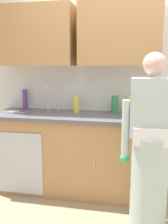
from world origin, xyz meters
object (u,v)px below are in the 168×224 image
at_px(sink, 47,114).
at_px(bottle_cleaner_spray, 129,105).
at_px(knife_on_counter, 16,112).
at_px(sponge, 131,118).
at_px(cup_by_sink, 138,113).
at_px(person_at_sink, 150,156).
at_px(bottle_water_tall, 25,99).
at_px(bottle_soap, 76,105).
at_px(bottle_dish_liquid, 115,104).

distance_m(sink, bottle_cleaner_spray, 0.98).
relative_size(knife_on_counter, sponge, 2.18).
bearing_deg(cup_by_sink, sink, 177.48).
relative_size(person_at_sink, bottle_water_tall, 6.24).
height_order(bottle_water_tall, sponge, bottle_water_tall).
bearing_deg(bottle_soap, bottle_dish_liquid, 5.07).
relative_size(bottle_soap, knife_on_counter, 0.78).
height_order(person_at_sink, knife_on_counter, person_at_sink).
xyz_separation_m(sink, bottle_water_tall, (-0.38, 0.22, 0.14)).
bearing_deg(cup_by_sink, knife_on_counter, 179.57).
distance_m(sink, person_at_sink, 1.34).
bearing_deg(bottle_dish_liquid, bottle_cleaner_spray, -5.25).
distance_m(bottle_soap, cup_by_sink, 0.76).
xyz_separation_m(bottle_cleaner_spray, bottle_water_tall, (-1.34, 0.06, 0.02)).
relative_size(bottle_soap, sponge, 1.70).
bearing_deg(bottle_water_tall, bottle_cleaner_spray, -2.40).
bearing_deg(bottle_water_tall, sink, -30.30).
xyz_separation_m(bottle_soap, bottle_dish_liquid, (0.46, 0.04, 0.01)).
xyz_separation_m(bottle_dish_liquid, bottle_water_tall, (-1.17, 0.04, 0.03)).
relative_size(bottle_cleaner_spray, sponge, 1.94).
xyz_separation_m(bottle_soap, bottle_cleaner_spray, (0.63, 0.03, 0.01)).
bearing_deg(person_at_sink, sponge, 114.63).
bearing_deg(sponge, sink, 170.23).
relative_size(bottle_water_tall, knife_on_counter, 1.08).
height_order(bottle_water_tall, cup_by_sink, bottle_water_tall).
relative_size(bottle_soap, bottle_cleaner_spray, 0.87).
height_order(bottle_soap, knife_on_counter, bottle_soap).
bearing_deg(cup_by_sink, person_at_sink, -76.87).
relative_size(sink, bottle_dish_liquid, 2.43).
xyz_separation_m(bottle_soap, knife_on_counter, (-0.71, -0.17, -0.09)).
bearing_deg(bottle_dish_liquid, cup_by_sink, -39.90).
height_order(bottle_soap, bottle_cleaner_spray, bottle_cleaner_spray).
relative_size(person_at_sink, bottle_dish_liquid, 7.86).
height_order(sink, bottle_cleaner_spray, sink).
height_order(person_at_sink, bottle_soap, person_at_sink).
bearing_deg(sink, bottle_cleaner_spray, 9.74).
bearing_deg(knife_on_counter, bottle_water_tall, -81.62).
relative_size(bottle_cleaner_spray, bottle_water_tall, 0.82).
bearing_deg(bottle_cleaner_spray, cup_by_sink, -63.92).
relative_size(bottle_soap, bottle_dish_liquid, 0.91).
height_order(bottle_soap, cup_by_sink, bottle_soap).
xyz_separation_m(person_at_sink, cup_by_sink, (-0.12, 0.53, 0.30)).
distance_m(bottle_water_tall, sponge, 1.44).
bearing_deg(sponge, bottle_water_tall, 164.08).
relative_size(sink, knife_on_counter, 2.08).
bearing_deg(knife_on_counter, sponge, -176.62).
xyz_separation_m(cup_by_sink, sponge, (-0.06, -0.13, -0.04)).
bearing_deg(bottle_dish_liquid, sponge, -59.39).
height_order(sink, person_at_sink, person_at_sink).
relative_size(bottle_water_tall, sponge, 2.36).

